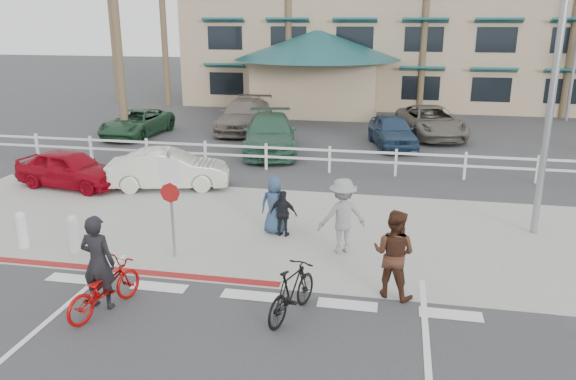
% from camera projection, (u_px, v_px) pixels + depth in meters
% --- Properties ---
extents(ground, '(140.00, 140.00, 0.00)m').
position_uv_depth(ground, '(243.00, 310.00, 11.01)').
color(ground, '#333335').
extents(bike_path, '(12.00, 16.00, 0.01)m').
position_uv_depth(bike_path, '(209.00, 370.00, 9.13)').
color(bike_path, '#333335').
rests_on(bike_path, ground).
extents(sidewalk_plaza, '(22.00, 7.00, 0.01)m').
position_uv_depth(sidewalk_plaza, '(287.00, 229.00, 15.23)').
color(sidewalk_plaza, gray).
rests_on(sidewalk_plaza, ground).
extents(cross_street, '(40.00, 5.00, 0.01)m').
position_uv_depth(cross_street, '(310.00, 187.00, 18.98)').
color(cross_street, '#333335').
rests_on(cross_street, ground).
extents(parking_lot, '(50.00, 16.00, 0.01)m').
position_uv_depth(parking_lot, '(340.00, 133.00, 27.88)').
color(parking_lot, '#333335').
rests_on(parking_lot, ground).
extents(curb_red, '(7.00, 0.25, 0.02)m').
position_uv_depth(curb_red, '(129.00, 271.00, 12.69)').
color(curb_red, maroon).
rests_on(curb_red, ground).
extents(rail_fence, '(29.40, 0.16, 1.00)m').
position_uv_depth(rail_fence, '(332.00, 160.00, 20.61)').
color(rail_fence, silver).
rests_on(rail_fence, ground).
extents(building, '(28.00, 16.00, 11.30)m').
position_uv_depth(building, '(392.00, 15.00, 38.04)').
color(building, tan).
rests_on(building, ground).
extents(sign_post, '(0.50, 0.10, 2.90)m').
position_uv_depth(sign_post, '(171.00, 199.00, 13.07)').
color(sign_post, gray).
rests_on(sign_post, ground).
extents(bollard_0, '(0.26, 0.26, 0.95)m').
position_uv_depth(bollard_0, '(74.00, 234.00, 13.63)').
color(bollard_0, silver).
rests_on(bollard_0, ground).
extents(bollard_1, '(0.26, 0.26, 0.95)m').
position_uv_depth(bollard_1, '(22.00, 230.00, 13.89)').
color(bollard_1, silver).
rests_on(bollard_1, ground).
extents(streetlight_0, '(0.60, 2.00, 9.00)m').
position_uv_depth(streetlight_0, '(557.00, 61.00, 13.64)').
color(streetlight_0, gray).
rests_on(streetlight_0, ground).
extents(palm_1, '(4.00, 4.00, 13.00)m').
position_uv_depth(palm_1, '(162.00, 1.00, 34.76)').
color(palm_1, '#1D4B23').
rests_on(palm_1, ground).
extents(palm_10, '(4.00, 4.00, 12.00)m').
position_uv_depth(palm_10, '(114.00, 6.00, 25.16)').
color(palm_10, '#1D4B23').
rests_on(palm_10, ground).
extents(bike_red, '(1.16, 1.96, 0.98)m').
position_uv_depth(bike_red, '(104.00, 288.00, 10.85)').
color(bike_red, '#9B0806').
rests_on(bike_red, ground).
extents(rider_red, '(0.72, 0.49, 1.92)m').
position_uv_depth(rider_red, '(98.00, 262.00, 10.87)').
color(rider_red, black).
rests_on(rider_red, ground).
extents(bike_black, '(1.03, 1.82, 1.05)m').
position_uv_depth(bike_black, '(292.00, 292.00, 10.64)').
color(bike_black, black).
rests_on(bike_black, ground).
extents(rider_black, '(1.10, 0.98, 1.87)m').
position_uv_depth(rider_black, '(394.00, 254.00, 11.33)').
color(rider_black, '#422316').
rests_on(rider_black, ground).
extents(pedestrian_a, '(1.38, 1.13, 1.87)m').
position_uv_depth(pedestrian_a, '(342.00, 216.00, 13.48)').
color(pedestrian_a, gray).
rests_on(pedestrian_a, ground).
extents(pedestrian_child, '(0.77, 0.41, 1.25)m').
position_uv_depth(pedestrian_child, '(284.00, 214.00, 14.57)').
color(pedestrian_child, black).
rests_on(pedestrian_child, ground).
extents(pedestrian_b, '(0.77, 0.50, 1.56)m').
position_uv_depth(pedestrian_b, '(275.00, 205.00, 14.76)').
color(pedestrian_b, navy).
rests_on(pedestrian_b, ground).
extents(car_white_sedan, '(4.19, 2.34, 1.31)m').
position_uv_depth(car_white_sedan, '(169.00, 169.00, 18.73)').
color(car_white_sedan, silver).
rests_on(car_white_sedan, ground).
extents(car_red_compact, '(3.96, 2.11, 1.28)m').
position_uv_depth(car_red_compact, '(70.00, 169.00, 18.86)').
color(car_red_compact, maroon).
rests_on(car_red_compact, ground).
extents(lot_car_0, '(2.41, 4.69, 1.27)m').
position_uv_depth(lot_car_0, '(137.00, 123.00, 27.07)').
color(lot_car_0, '#1F432A').
rests_on(lot_car_0, ground).
extents(lot_car_1, '(3.30, 5.70, 1.55)m').
position_uv_depth(lot_car_1, '(270.00, 134.00, 23.80)').
color(lot_car_1, '#2D5742').
rests_on(lot_car_1, ground).
extents(lot_car_2, '(2.58, 4.39, 1.40)m').
position_uv_depth(lot_car_2, '(392.00, 131.00, 24.78)').
color(lot_car_2, navy).
rests_on(lot_car_2, ground).
extents(lot_car_4, '(2.40, 5.43, 1.55)m').
position_uv_depth(lot_car_4, '(245.00, 115.00, 28.29)').
color(lot_car_4, '#70655C').
rests_on(lot_car_4, ground).
extents(lot_car_5, '(3.67, 5.66, 1.45)m').
position_uv_depth(lot_car_5, '(431.00, 122.00, 26.88)').
color(lot_car_5, '#5E5A50').
rests_on(lot_car_5, ground).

